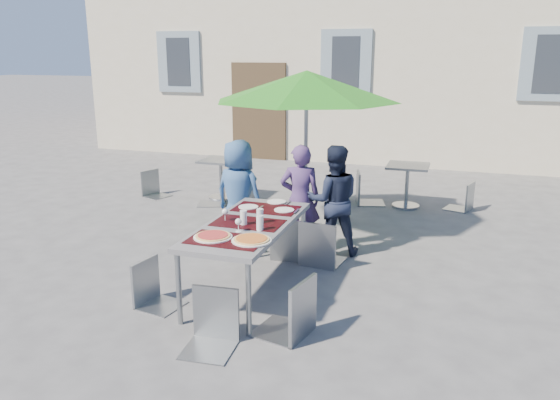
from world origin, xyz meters
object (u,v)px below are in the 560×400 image
(bg_chair_l_1, at_px, (365,168))
(pizza_near_left, at_px, (213,236))
(chair_5, at_px, (211,286))
(dining_table, at_px, (248,228))
(child_1, at_px, (300,199))
(child_2, at_px, (333,200))
(bg_chair_l_0, at_px, (153,168))
(chair_1, at_px, (290,213))
(chair_4, at_px, (293,272))
(chair_0, at_px, (232,215))
(chair_3, at_px, (151,257))
(chair_2, at_px, (321,216))
(cafe_table_0, at_px, (221,173))
(child_0, at_px, (239,194))
(bg_chair_r_0, at_px, (216,170))
(patio_umbrella, at_px, (307,87))
(cafe_table_1, at_px, (407,179))
(pizza_near_right, at_px, (252,240))
(bg_chair_r_1, at_px, (466,180))

(bg_chair_l_1, bearing_deg, pizza_near_left, -99.10)
(chair_5, bearing_deg, bg_chair_l_1, 84.71)
(dining_table, relative_size, bg_chair_l_1, 1.85)
(child_1, height_order, bg_chair_l_1, child_1)
(child_2, distance_m, bg_chair_l_0, 4.01)
(chair_1, bearing_deg, bg_chair_l_0, 145.86)
(child_1, bearing_deg, chair_4, 89.95)
(dining_table, relative_size, chair_0, 2.17)
(chair_3, relative_size, chair_5, 0.92)
(chair_2, height_order, chair_5, chair_2)
(cafe_table_0, relative_size, bg_chair_l_1, 0.68)
(child_0, bearing_deg, bg_chair_r_0, -45.89)
(child_0, distance_m, child_1, 0.81)
(patio_umbrella, distance_m, cafe_table_0, 2.65)
(bg_chair_l_0, xyz_separation_m, bg_chair_l_1, (3.57, 0.65, 0.10))
(pizza_near_left, distance_m, bg_chair_r_0, 3.88)
(chair_4, relative_size, cafe_table_1, 1.47)
(patio_umbrella, relative_size, cafe_table_1, 3.61)
(child_1, bearing_deg, cafe_table_0, -60.48)
(dining_table, relative_size, chair_2, 1.79)
(pizza_near_right, height_order, cafe_table_1, pizza_near_right)
(chair_1, xyz_separation_m, chair_5, (-0.03, -2.14, -0.03))
(dining_table, xyz_separation_m, patio_umbrella, (-0.00, 2.19, 1.28))
(chair_2, distance_m, bg_chair_r_1, 3.37)
(patio_umbrella, bearing_deg, pizza_near_right, -84.87)
(chair_2, bearing_deg, chair_5, -101.76)
(chair_2, relative_size, cafe_table_0, 1.51)
(dining_table, bearing_deg, bg_chair_l_1, 81.70)
(bg_chair_r_0, bearing_deg, chair_3, -75.15)
(dining_table, height_order, bg_chair_r_0, bg_chair_r_0)
(child_1, height_order, bg_chair_r_1, child_1)
(chair_1, bearing_deg, child_0, 161.29)
(child_1, height_order, patio_umbrella, patio_umbrella)
(chair_3, bearing_deg, child_2, 55.40)
(pizza_near_left, distance_m, bg_chair_l_1, 4.41)
(patio_umbrella, height_order, bg_chair_l_1, patio_umbrella)
(dining_table, height_order, bg_chair_l_0, bg_chair_l_0)
(pizza_near_right, xyz_separation_m, chair_5, (-0.14, -0.60, -0.22))
(bg_chair_l_0, bearing_deg, cafe_table_0, 9.56)
(dining_table, bearing_deg, cafe_table_1, 72.00)
(child_2, bearing_deg, chair_1, 18.44)
(patio_umbrella, height_order, cafe_table_0, patio_umbrella)
(bg_chair_r_1, bearing_deg, cafe_table_1, -173.35)
(chair_1, distance_m, bg_chair_r_1, 3.50)
(child_2, height_order, patio_umbrella, patio_umbrella)
(child_0, height_order, bg_chair_l_1, child_0)
(pizza_near_left, bearing_deg, chair_5, -67.28)
(pizza_near_right, relative_size, cafe_table_0, 0.54)
(chair_3, distance_m, bg_chair_r_1, 5.36)
(chair_0, bearing_deg, bg_chair_r_0, 119.39)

